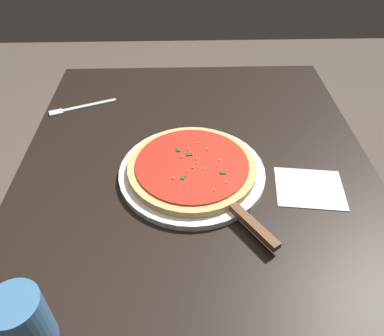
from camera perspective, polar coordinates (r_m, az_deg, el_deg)
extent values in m
plane|color=brown|center=(1.47, 0.39, -21.77)|extent=(5.00, 5.00, 0.00)
cube|color=black|center=(1.47, -13.47, -0.39)|extent=(0.06, 0.06, 0.72)
cube|color=black|center=(1.48, 13.12, 0.13)|extent=(0.06, 0.06, 0.72)
cube|color=black|center=(0.88, 0.61, 0.32)|extent=(0.96, 0.82, 0.03)
cylinder|color=white|center=(0.83, 0.00, -0.66)|extent=(0.32, 0.32, 0.01)
cylinder|color=#DBB26B|center=(0.82, 0.00, 0.13)|extent=(0.28, 0.28, 0.02)
cylinder|color=red|center=(0.81, 0.00, 0.66)|extent=(0.25, 0.25, 0.00)
sphere|color=#EFEACC|center=(0.82, 4.26, 1.19)|extent=(0.00, 0.00, 0.00)
sphere|color=#EFEACC|center=(0.80, 1.78, -0.13)|extent=(0.00, 0.00, 0.00)
sphere|color=#EFEACC|center=(0.80, 0.09, 0.06)|extent=(0.00, 0.00, 0.00)
sphere|color=#EFEACC|center=(0.81, 0.64, 0.84)|extent=(0.00, 0.00, 0.00)
sphere|color=#EFEACC|center=(0.75, 3.49, -3.45)|extent=(0.00, 0.00, 0.00)
sphere|color=#EFEACC|center=(0.85, -0.59, 3.01)|extent=(0.00, 0.00, 0.00)
sphere|color=#EFEACC|center=(0.77, 5.45, -2.28)|extent=(0.00, 0.00, 0.00)
sphere|color=#EFEACC|center=(0.83, 3.85, 1.98)|extent=(0.00, 0.00, 0.00)
sphere|color=#EFEACC|center=(0.85, 2.43, 2.83)|extent=(0.01, 0.01, 0.01)
sphere|color=#EFEACC|center=(0.83, -1.55, 1.75)|extent=(0.00, 0.00, 0.00)
sphere|color=#EFEACC|center=(0.87, 1.20, 3.88)|extent=(0.00, 0.00, 0.00)
sphere|color=#EFEACC|center=(0.79, -0.68, -0.52)|extent=(0.00, 0.00, 0.00)
sphere|color=#EFEACC|center=(0.77, -2.88, -1.57)|extent=(0.00, 0.00, 0.00)
sphere|color=#EFEACC|center=(0.82, 0.89, 1.39)|extent=(0.00, 0.00, 0.00)
cube|color=#23561E|center=(0.83, -0.44, 2.12)|extent=(0.01, 0.01, 0.00)
cube|color=#23561E|center=(0.79, 4.76, -0.72)|extent=(0.01, 0.01, 0.00)
cube|color=#23561E|center=(0.78, -1.35, -1.45)|extent=(0.01, 0.01, 0.00)
cube|color=#23561E|center=(0.85, -2.16, 2.98)|extent=(0.01, 0.01, 0.00)
cube|color=silver|center=(0.77, 3.82, -3.82)|extent=(0.11, 0.11, 0.00)
cube|color=brown|center=(0.72, 9.33, -8.61)|extent=(0.12, 0.09, 0.01)
cylinder|color=teal|center=(0.62, -24.52, -20.71)|extent=(0.07, 0.07, 0.11)
cube|color=white|center=(0.84, 17.61, -2.96)|extent=(0.14, 0.16, 0.00)
cube|color=silver|center=(1.10, -15.43, 9.26)|extent=(0.07, 0.14, 0.00)
cube|color=silver|center=(1.10, -20.17, 8.00)|extent=(0.04, 0.04, 0.00)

